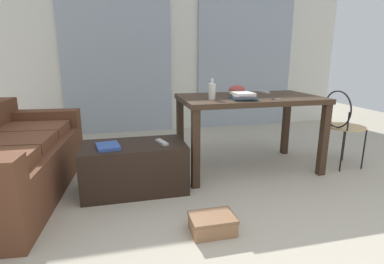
# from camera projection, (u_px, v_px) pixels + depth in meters

# --- Properties ---
(ground_plane) EXTENTS (8.93, 8.93, 0.00)m
(ground_plane) POSITION_uv_depth(u_px,v_px,m) (231.00, 178.00, 2.97)
(ground_plane) COLOR #B2A893
(wall_back) EXTENTS (5.44, 0.10, 2.51)m
(wall_back) POSITION_uv_depth(u_px,v_px,m) (184.00, 51.00, 4.79)
(wall_back) COLOR silver
(wall_back) RESTS_ON ground
(curtains) EXTENTS (3.72, 0.03, 2.16)m
(curtains) POSITION_uv_depth(u_px,v_px,m) (185.00, 63.00, 4.76)
(curtains) COLOR #99A3AD
(curtains) RESTS_ON ground
(couch) EXTENTS (1.00, 1.88, 0.75)m
(couch) POSITION_uv_depth(u_px,v_px,m) (4.00, 163.00, 2.53)
(couch) COLOR brown
(couch) RESTS_ON ground
(coffee_table) EXTENTS (0.91, 0.49, 0.43)m
(coffee_table) POSITION_uv_depth(u_px,v_px,m) (135.00, 167.00, 2.67)
(coffee_table) COLOR black
(coffee_table) RESTS_ON ground
(craft_table) EXTENTS (1.42, 0.81, 0.78)m
(craft_table) POSITION_uv_depth(u_px,v_px,m) (249.00, 106.00, 3.09)
(craft_table) COLOR #382619
(craft_table) RESTS_ON ground
(wire_chair) EXTENTS (0.40, 0.40, 0.84)m
(wire_chair) POSITION_uv_depth(u_px,v_px,m) (341.00, 120.00, 3.17)
(wire_chair) COLOR tan
(wire_chair) RESTS_ON ground
(bottle_near) EXTENTS (0.07, 0.07, 0.20)m
(bottle_near) POSITION_uv_depth(u_px,v_px,m) (212.00, 91.00, 2.83)
(bottle_near) COLOR beige
(bottle_near) RESTS_ON craft_table
(bowl) EXTENTS (0.18, 0.18, 0.10)m
(bowl) POSITION_uv_depth(u_px,v_px,m) (237.00, 90.00, 3.18)
(bowl) COLOR #9E3833
(bowl) RESTS_ON craft_table
(book_stack) EXTENTS (0.25, 0.31, 0.06)m
(book_stack) POSITION_uv_depth(u_px,v_px,m) (243.00, 96.00, 2.85)
(book_stack) COLOR #1E668C
(book_stack) RESTS_ON craft_table
(tv_remote_on_table) EXTENTS (0.06, 0.17, 0.02)m
(tv_remote_on_table) POSITION_uv_depth(u_px,v_px,m) (264.00, 92.00, 3.36)
(tv_remote_on_table) COLOR #B7B7B2
(tv_remote_on_table) RESTS_ON craft_table
(scissors) EXTENTS (0.10, 0.05, 0.00)m
(scissors) POSITION_uv_depth(u_px,v_px,m) (275.00, 99.00, 2.85)
(scissors) COLOR #9EA0A5
(scissors) RESTS_ON craft_table
(tv_remote_primary) EXTENTS (0.10, 0.19, 0.02)m
(tv_remote_primary) POSITION_uv_depth(u_px,v_px,m) (162.00, 142.00, 2.64)
(tv_remote_primary) COLOR #B7B7B2
(tv_remote_primary) RESTS_ON coffee_table
(magazine) EXTENTS (0.22, 0.26, 0.03)m
(magazine) POSITION_uv_depth(u_px,v_px,m) (108.00, 146.00, 2.51)
(magazine) COLOR #33519E
(magazine) RESTS_ON coffee_table
(shoebox) EXTENTS (0.31, 0.22, 0.12)m
(shoebox) POSITION_uv_depth(u_px,v_px,m) (212.00, 224.00, 2.05)
(shoebox) COLOR #996B47
(shoebox) RESTS_ON ground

